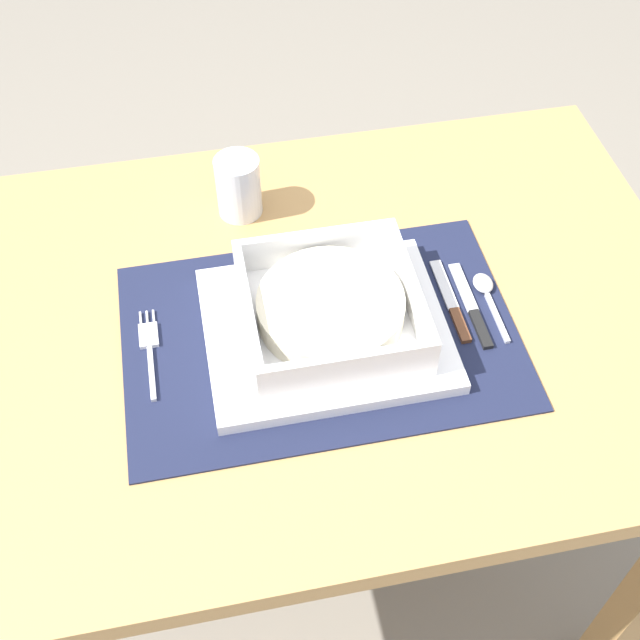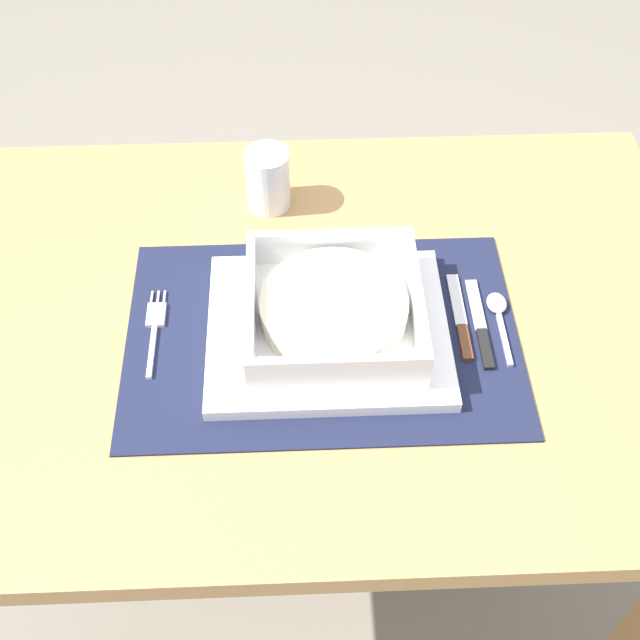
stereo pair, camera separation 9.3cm
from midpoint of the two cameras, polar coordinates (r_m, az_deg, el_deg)
name	(u,v)px [view 2 (the right image)]	position (r m, az deg, el deg)	size (l,w,h in m)	color
ground_plane	(305,565)	(1.62, 0.69, -16.89)	(6.00, 6.00, 0.00)	gray
dining_table	(299,369)	(1.06, 1.01, -3.62)	(1.00, 0.66, 0.74)	#B2844C
placemat	(320,335)	(0.95, 2.79, -1.26)	(0.46, 0.31, 0.00)	#191E38
serving_plate	(325,330)	(0.95, 3.19, -0.85)	(0.28, 0.23, 0.02)	white
porridge_bowl	(331,311)	(0.93, 3.67, 0.47)	(0.20, 0.20, 0.06)	white
fork	(152,326)	(0.97, -9.00, -0.57)	(0.02, 0.13, 0.00)	silver
spoon	(496,310)	(1.00, 14.84, 0.52)	(0.02, 0.11, 0.01)	silver
butter_knife	(478,328)	(0.98, 13.73, -0.75)	(0.01, 0.14, 0.01)	black
bread_knife	(459,322)	(0.98, 12.38, -0.27)	(0.01, 0.13, 0.01)	#59331E
drinking_glass	(266,182)	(1.09, -1.33, 9.55)	(0.06, 0.06, 0.08)	white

